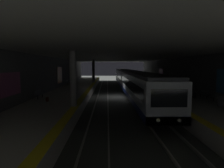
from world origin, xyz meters
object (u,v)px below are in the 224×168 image
at_px(bench_right_far, 72,80).
at_px(suitcase_rolling, 194,95).
at_px(bench_left_near, 219,97).
at_px(person_waiting_near, 146,77).
at_px(bench_left_far, 159,80).
at_px(bench_right_near, 39,93).
at_px(trash_bin, 220,101).
at_px(pillar_far, 93,71).
at_px(person_walking_mid, 70,81).
at_px(bench_left_mid, 204,93).
at_px(metro_train, 130,80).
at_px(pillar_near, 73,79).
at_px(bench_right_mid, 68,82).
at_px(backpack_on_floor, 47,99).

distance_m(bench_right_far, suitcase_rolling, 24.78).
bearing_deg(bench_left_near, person_waiting_near, 4.17).
height_order(bench_left_far, person_waiting_near, person_waiting_near).
relative_size(bench_left_near, bench_right_near, 1.00).
relative_size(bench_left_far, person_waiting_near, 1.01).
height_order(bench_left_far, bench_right_far, same).
bearing_deg(trash_bin, pillar_far, 27.36).
distance_m(bench_right_near, person_walking_mid, 12.92).
bearing_deg(bench_right_near, bench_left_far, -44.54).
height_order(pillar_far, bench_left_near, pillar_far).
height_order(bench_right_far, trash_bin, bench_right_far).
bearing_deg(bench_left_mid, metro_train, 28.06).
xyz_separation_m(pillar_near, trash_bin, (-0.35, -12.15, -1.85)).
bearing_deg(trash_bin, person_waiting_near, 2.28).
height_order(pillar_near, bench_right_far, pillar_near).
height_order(bench_right_mid, backpack_on_floor, bench_right_mid).
distance_m(pillar_far, bench_right_far, 4.58).
distance_m(bench_right_mid, person_walking_mid, 1.67).
distance_m(pillar_far, bench_right_near, 19.80).
relative_size(bench_right_far, trash_bin, 2.00).
relative_size(pillar_near, person_walking_mid, 2.93).
distance_m(bench_left_mid, bench_right_near, 17.07).
xyz_separation_m(bench_left_near, trash_bin, (-1.45, 0.73, -0.10)).
bearing_deg(suitcase_rolling, bench_left_mid, -85.51).
relative_size(person_waiting_near, backpack_on_floor, 4.21).
bearing_deg(bench_right_near, pillar_far, -12.25).
bearing_deg(bench_right_far, trash_bin, -144.47).
bearing_deg(pillar_far, backpack_on_floor, 172.29).
bearing_deg(bench_right_far, pillar_near, -169.47).
distance_m(bench_left_near, person_walking_mid, 22.62).
xyz_separation_m(bench_right_near, backpack_on_floor, (-1.72, -1.34, -0.32)).
bearing_deg(pillar_near, metro_train, -22.85).
height_order(bench_left_mid, trash_bin, bench_left_mid).
relative_size(bench_left_far, bench_right_far, 1.00).
height_order(bench_left_mid, bench_left_far, same).
bearing_deg(pillar_near, pillar_far, 0.00).
bearing_deg(person_walking_mid, pillar_near, -168.38).
relative_size(pillar_far, bench_right_near, 2.68).
bearing_deg(person_waiting_near, bench_right_far, 99.49).
bearing_deg(person_walking_mid, suitcase_rolling, -130.82).
bearing_deg(pillar_far, person_waiting_near, -80.06).
bearing_deg(person_walking_mid, bench_left_far, -74.74).
distance_m(bench_left_far, suitcase_rolling, 17.65).
distance_m(person_waiting_near, person_walking_mid, 16.80).
xyz_separation_m(bench_right_near, person_waiting_near, (21.23, -15.32, 0.39)).
bearing_deg(suitcase_rolling, bench_right_far, 40.16).
height_order(bench_left_near, bench_left_mid, same).
height_order(bench_right_far, person_waiting_near, person_waiting_near).
bearing_deg(person_walking_mid, bench_left_mid, -128.69).
distance_m(pillar_near, bench_right_far, 22.97).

